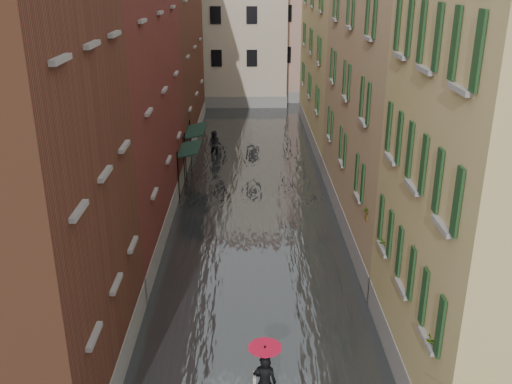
{
  "coord_description": "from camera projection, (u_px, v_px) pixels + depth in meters",
  "views": [
    {
      "loc": [
        -0.27,
        -15.69,
        11.38
      ],
      "look_at": [
        -0.0,
        5.9,
        3.0
      ],
      "focal_mm": 40.0,
      "sensor_mm": 36.0,
      "label": 1
    }
  ],
  "objects": [
    {
      "name": "ground",
      "position": [
        258.0,
        342.0,
        18.74
      ],
      "size": [
        120.0,
        120.0,
        0.0
      ],
      "primitive_type": "plane",
      "color": "#555457",
      "rests_on": "ground"
    },
    {
      "name": "floodwater",
      "position": [
        254.0,
        194.0,
        30.83
      ],
      "size": [
        10.0,
        60.0,
        0.2
      ],
      "primitive_type": "cube",
      "color": "#3D4143",
      "rests_on": "ground"
    },
    {
      "name": "building_left_mid",
      "position": [
        94.0,
        97.0,
        24.79
      ],
      "size": [
        6.0,
        14.0,
        12.5
      ],
      "primitive_type": "cube",
      "color": "#5B1E1D",
      "rests_on": "ground"
    },
    {
      "name": "building_left_far",
      "position": [
        149.0,
        41.0,
        38.5
      ],
      "size": [
        6.0,
        16.0,
        14.0
      ],
      "primitive_type": "cube",
      "color": "brown",
      "rests_on": "ground"
    },
    {
      "name": "building_right_mid",
      "position": [
        415.0,
        91.0,
        24.86
      ],
      "size": [
        6.0,
        14.0,
        13.0
      ],
      "primitive_type": "cube",
      "color": "#9C875E",
      "rests_on": "ground"
    },
    {
      "name": "building_right_far",
      "position": [
        354.0,
        59.0,
        39.12
      ],
      "size": [
        6.0,
        16.0,
        11.5
      ],
      "primitive_type": "cube",
      "color": "tan",
      "rests_on": "ground"
    },
    {
      "name": "building_end_cream",
      "position": [
        219.0,
        29.0,
        51.78
      ],
      "size": [
        12.0,
        9.0,
        13.0
      ],
      "primitive_type": "cube",
      "color": "#BDAF96",
      "rests_on": "ground"
    },
    {
      "name": "building_end_pink",
      "position": [
        315.0,
        32.0,
        53.93
      ],
      "size": [
        10.0,
        9.0,
        12.0
      ],
      "primitive_type": "cube",
      "color": "tan",
      "rests_on": "ground"
    },
    {
      "name": "awning_near",
      "position": [
        189.0,
        150.0,
        30.43
      ],
      "size": [
        1.09,
        2.78,
        2.8
      ],
      "color": "#152F25",
      "rests_on": "ground"
    },
    {
      "name": "awning_far",
      "position": [
        195.0,
        132.0,
        33.87
      ],
      "size": [
        1.09,
        3.1,
        2.8
      ],
      "color": "#152F25",
      "rests_on": "ground"
    },
    {
      "name": "window_planters",
      "position": [
        394.0,
        249.0,
        17.26
      ],
      "size": [
        0.59,
        8.67,
        0.84
      ],
      "color": "maroon",
      "rests_on": "ground"
    },
    {
      "name": "pedestrian_main",
      "position": [
        265.0,
        373.0,
        15.42
      ],
      "size": [
        0.93,
        0.93,
        2.06
      ],
      "color": "black",
      "rests_on": "ground"
    },
    {
      "name": "pedestrian_far",
      "position": [
        215.0,
        145.0,
        36.73
      ],
      "size": [
        1.05,
        0.91,
        1.85
      ],
      "primitive_type": "imported",
      "rotation": [
        0.0,
        0.0,
        -0.26
      ],
      "color": "black",
      "rests_on": "ground"
    }
  ]
}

